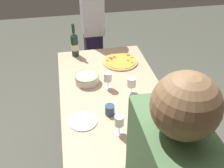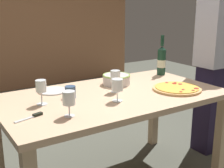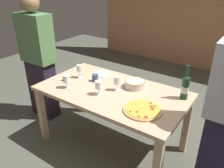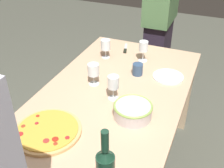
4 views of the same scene
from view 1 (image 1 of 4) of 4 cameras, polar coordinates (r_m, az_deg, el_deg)
name	(u,v)px [view 1 (image 1 of 4)]	position (r m, az deg, el deg)	size (l,w,h in m)	color
ground_plane	(112,148)	(2.74, 0.00, -14.17)	(8.00, 8.00, 0.00)	#515347
dining_table	(112,99)	(2.28, 0.00, -3.40)	(1.60, 0.90, 0.75)	#D4AB88
pizza	(120,61)	(2.63, 1.85, 5.08)	(0.36, 0.36, 0.03)	#E0AA6B
serving_bowl	(87,78)	(2.32, -5.61, 1.26)	(0.22, 0.22, 0.08)	silver
wine_bottle	(75,44)	(2.73, -8.36, 8.78)	(0.08, 0.08, 0.36)	#183928
wine_glass_near_pizza	(156,112)	(1.89, 9.77, -6.14)	(0.07, 0.07, 0.15)	white
wine_glass_by_bottle	(119,122)	(1.77, 1.64, -8.42)	(0.07, 0.07, 0.16)	white
wine_glass_far_left	(131,83)	(2.15, 4.38, 0.23)	(0.08, 0.08, 0.15)	white
wine_glass_far_right	(108,77)	(2.19, -0.94, 1.50)	(0.07, 0.07, 0.16)	white
cup_amber	(110,110)	(1.97, -0.52, -5.81)	(0.07, 0.07, 0.08)	#334C6E
side_plate	(83,121)	(1.94, -6.44, -8.27)	(0.21, 0.21, 0.01)	white
pizza_knife	(150,142)	(1.80, 8.48, -12.70)	(0.18, 0.07, 0.02)	silver
person_host	(92,28)	(3.19, -4.44, 12.46)	(0.44, 0.24, 1.68)	#241C38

